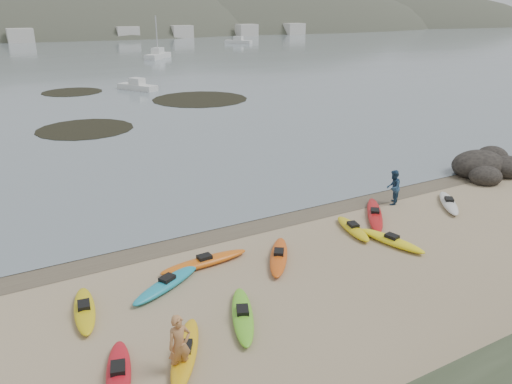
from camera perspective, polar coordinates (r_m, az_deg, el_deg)
ground at (r=24.60m, az=0.00°, el=-3.28°), size 600.00×600.00×0.00m
wet_sand at (r=24.36m, az=0.35°, el=-3.51°), size 60.00×60.00×0.00m
kayaks at (r=20.29m, az=2.95°, el=-8.22°), size 20.72×8.91×0.34m
person_west at (r=14.87m, az=-8.73°, el=-16.89°), size 0.69×0.46×1.87m
person_east at (r=27.29m, az=15.41°, el=0.51°), size 1.15×1.11×1.87m
rock_cluster at (r=34.65m, az=24.91°, el=2.32°), size 5.32×3.92×1.82m
kelp_mats at (r=55.84m, az=-12.93°, el=9.76°), size 23.87×28.67×0.04m
moored_boats at (r=105.24m, az=-23.20°, el=13.79°), size 93.58×74.50×1.40m
far_hills at (r=220.99m, az=-16.34°, el=12.94°), size 550.00×135.00×80.00m
far_town at (r=165.71m, az=-24.37°, el=15.99°), size 199.00×5.00×4.00m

